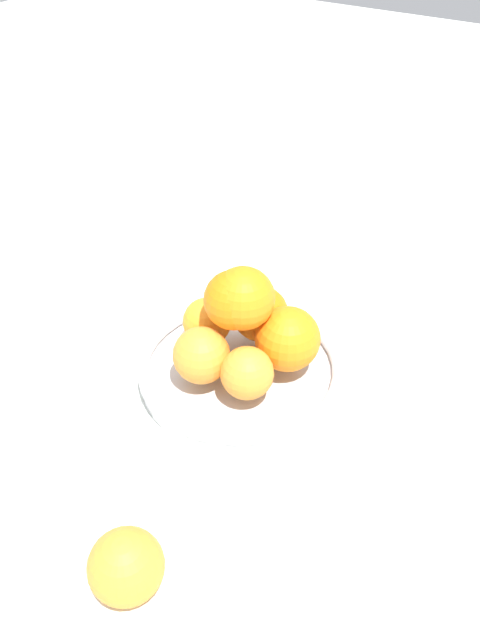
{
  "coord_description": "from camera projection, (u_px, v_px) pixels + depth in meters",
  "views": [
    {
      "loc": [
        0.49,
        0.33,
        0.57
      ],
      "look_at": [
        0.0,
        0.0,
        0.1
      ],
      "focal_mm": 35.0,
      "sensor_mm": 36.0,
      "label": 1
    }
  ],
  "objects": [
    {
      "name": "drinking_glass",
      "position": [
        44.0,
        285.0,
        0.88
      ],
      "size": [
        0.06,
        0.06,
        0.12
      ],
      "primitive_type": "cylinder",
      "color": "silver",
      "rests_on": "ground_plane"
    },
    {
      "name": "napkin_folded",
      "position": [
        437.0,
        356.0,
        0.85
      ],
      "size": [
        0.17,
        0.17,
        0.01
      ],
      "primitive_type": "cube",
      "rotation": [
        0.0,
        0.0,
        -0.24
      ],
      "color": "white",
      "rests_on": "ground_plane"
    },
    {
      "name": "stray_orange",
      "position": [
        126.0,
        566.0,
        0.58
      ],
      "size": [
        0.07,
        0.07,
        0.07
      ],
      "primitive_type": "sphere",
      "color": "orange",
      "rests_on": "ground_plane"
    },
    {
      "name": "orange_pile",
      "position": [
        244.0,
        326.0,
        0.77
      ],
      "size": [
        0.18,
        0.18,
        0.14
      ],
      "color": "orange",
      "rests_on": "fruit_bowl"
    },
    {
      "name": "fruit_bowl",
      "position": [
        240.0,
        370.0,
        0.81
      ],
      "size": [
        0.26,
        0.26,
        0.03
      ],
      "color": "silver",
      "rests_on": "ground_plane"
    },
    {
      "name": "ground_plane",
      "position": [
        240.0,
        378.0,
        0.82
      ],
      "size": [
        4.0,
        4.0,
        0.0
      ],
      "primitive_type": "plane",
      "color": "silver"
    }
  ]
}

